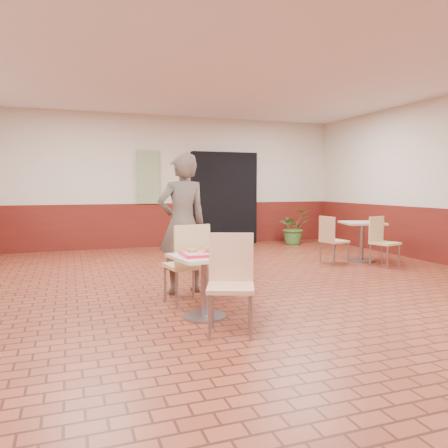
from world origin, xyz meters
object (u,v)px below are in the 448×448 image
object	(u,v)px
paper_cup	(214,246)
potted_plant	(294,227)
customer	(182,224)
ring_donut	(192,250)
second_table	(362,235)
serving_tray	(204,254)
main_table	(204,276)
chair_main_front	(231,277)
long_john_donut	(211,250)
chair_second_left	(331,237)
chair_main_back	(188,260)
chair_second_front	(381,239)

from	to	relation	value
paper_cup	potted_plant	world-z (taller)	potted_plant
customer	potted_plant	bearing A→B (deg)	-142.28
ring_donut	second_table	xyz separation A→B (m)	(3.92, 2.31, -0.23)
serving_tray	potted_plant	world-z (taller)	potted_plant
main_table	chair_main_front	bearing A→B (deg)	-77.43
long_john_donut	paper_cup	world-z (taller)	paper_cup
chair_second_left	potted_plant	bearing A→B (deg)	-22.99
main_table	potted_plant	size ratio (longest dim) A/B	0.81
customer	main_table	bearing A→B (deg)	79.55
main_table	potted_plant	distance (m)	6.19
chair_main_front	chair_second_left	world-z (taller)	chair_main_front
main_table	chair_main_back	size ratio (longest dim) A/B	0.70
paper_cup	potted_plant	size ratio (longest dim) A/B	0.10
chair_second_front	customer	bearing A→B (deg)	174.48
main_table	long_john_donut	size ratio (longest dim) A/B	4.11
customer	potted_plant	xyz separation A→B (m)	(3.70, 3.79, -0.50)
main_table	ring_donut	xyz separation A→B (m)	(-0.11, 0.09, 0.27)
long_john_donut	chair_second_front	world-z (taller)	chair_second_front
chair_main_back	serving_tray	xyz separation A→B (m)	(0.03, -0.55, 0.15)
main_table	chair_main_back	bearing A→B (deg)	92.98
customer	paper_cup	bearing A→B (deg)	88.00
chair_main_back	long_john_donut	size ratio (longest dim) A/B	5.87
chair_main_back	customer	distance (m)	0.69
customer	chair_second_front	xyz separation A→B (m)	(3.76, 0.72, -0.43)
long_john_donut	chair_main_front	bearing A→B (deg)	-85.77
chair_main_front	second_table	size ratio (longest dim) A/B	1.29
chair_main_back	long_john_donut	xyz separation A→B (m)	(0.10, -0.56, 0.19)
customer	long_john_donut	distance (m)	1.15
chair_second_left	chair_second_front	xyz separation A→B (m)	(0.72, -0.46, 0.00)
main_table	chair_second_front	size ratio (longest dim) A/B	0.78
customer	chair_second_front	distance (m)	3.85
paper_cup	chair_second_front	xyz separation A→B (m)	(3.65, 1.73, -0.26)
customer	serving_tray	size ratio (longest dim) A/B	3.88
main_table	paper_cup	distance (m)	0.35
chair_main_back	potted_plant	bearing A→B (deg)	-139.87
long_john_donut	chair_second_front	size ratio (longest dim) A/B	0.19
chair_main_front	chair_second_left	bearing A→B (deg)	65.30
chair_second_front	ring_donut	bearing A→B (deg)	-172.20
chair_main_front	chair_main_back	xyz separation A→B (m)	(-0.14, 1.06, 0.01)
ring_donut	potted_plant	bearing A→B (deg)	51.39
long_john_donut	second_table	world-z (taller)	long_john_donut
chair_second_front	serving_tray	bearing A→B (deg)	-170.45
serving_tray	potted_plant	size ratio (longest dim) A/B	0.57
main_table	chair_second_left	distance (m)	3.86
second_table	potted_plant	world-z (taller)	potted_plant
main_table	chair_main_back	xyz separation A→B (m)	(-0.03, 0.55, 0.08)
ring_donut	potted_plant	xyz separation A→B (m)	(3.86, 4.83, -0.30)
chair_main_front	chair_second_front	xyz separation A→B (m)	(3.69, 2.36, -0.04)
chair_main_front	chair_second_front	bearing A→B (deg)	54.41
chair_main_back	chair_second_front	distance (m)	4.05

